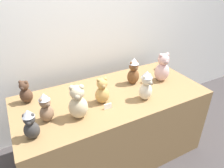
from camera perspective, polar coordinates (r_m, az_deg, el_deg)
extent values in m
plane|color=#3D3838|center=(2.36, 3.07, -22.02)|extent=(10.00, 10.00, 0.00)
cube|color=white|center=(2.36, -8.00, 15.92)|extent=(7.00, 0.08, 2.60)
cube|color=olive|center=(2.23, 0.00, -11.38)|extent=(1.83, 0.85, 0.77)
ellipsoid|color=brown|center=(2.17, 5.86, 2.06)|extent=(0.13, 0.11, 0.16)
sphere|color=brown|center=(2.11, 6.02, 4.91)|extent=(0.10, 0.10, 0.10)
sphere|color=brown|center=(2.08, 5.39, 5.69)|extent=(0.04, 0.04, 0.04)
sphere|color=brown|center=(2.11, 6.76, 5.98)|extent=(0.04, 0.04, 0.04)
sphere|color=brown|center=(2.09, 6.61, 4.27)|extent=(0.04, 0.04, 0.04)
cone|color=silver|center=(2.09, 6.11, 6.34)|extent=(0.10, 0.10, 0.06)
ellipsoid|color=#CCB78E|center=(1.69, -9.28, -6.40)|extent=(0.19, 0.18, 0.19)
sphere|color=#CCB78E|center=(1.61, -9.68, -2.30)|extent=(0.12, 0.12, 0.12)
sphere|color=#CCB78E|center=(1.59, -11.10, -1.02)|extent=(0.04, 0.04, 0.04)
sphere|color=#CCB78E|center=(1.58, -8.53, -0.83)|extent=(0.04, 0.04, 0.04)
sphere|color=#9D8E71|center=(1.57, -9.63, -3.56)|extent=(0.05, 0.05, 0.05)
ellipsoid|color=#4C3323|center=(2.01, -22.61, -2.95)|extent=(0.15, 0.14, 0.14)
sphere|color=#4C3323|center=(1.96, -23.19, -0.37)|extent=(0.08, 0.08, 0.08)
sphere|color=#4C3323|center=(1.96, -24.06, 0.49)|extent=(0.03, 0.03, 0.03)
sphere|color=#4C3323|center=(1.93, -22.68, 0.44)|extent=(0.03, 0.03, 0.03)
sphere|color=#412E23|center=(1.94, -23.57, -1.10)|extent=(0.04, 0.04, 0.04)
ellipsoid|color=beige|center=(1.92, 9.24, -2.04)|extent=(0.15, 0.14, 0.16)
sphere|color=beige|center=(1.86, 9.53, 1.09)|extent=(0.10, 0.10, 0.10)
sphere|color=beige|center=(1.82, 9.01, 1.84)|extent=(0.04, 0.04, 0.04)
sphere|color=beige|center=(1.86, 10.23, 2.40)|extent=(0.04, 0.04, 0.04)
sphere|color=#ABA08A|center=(1.84, 10.47, 0.39)|extent=(0.04, 0.04, 0.04)
cone|color=silver|center=(1.83, 9.68, 2.69)|extent=(0.10, 0.10, 0.06)
ellipsoid|color=#7F6047|center=(1.72, -17.57, -7.69)|extent=(0.15, 0.14, 0.14)
sphere|color=#7F6047|center=(1.67, -18.11, -4.80)|extent=(0.09, 0.09, 0.09)
sphere|color=#7F6047|center=(1.64, -19.01, -4.24)|extent=(0.03, 0.03, 0.03)
sphere|color=#7F6047|center=(1.66, -17.59, -3.44)|extent=(0.03, 0.03, 0.03)
sphere|color=brown|center=(1.64, -17.29, -5.46)|extent=(0.04, 0.04, 0.04)
cone|color=silver|center=(1.64, -18.39, -3.32)|extent=(0.09, 0.09, 0.06)
ellipsoid|color=tan|center=(1.85, -2.71, -3.01)|extent=(0.14, 0.12, 0.16)
sphere|color=tan|center=(1.79, -2.79, 0.16)|extent=(0.10, 0.10, 0.10)
sphere|color=tan|center=(1.76, -3.73, 1.03)|extent=(0.04, 0.04, 0.04)
sphere|color=tan|center=(1.78, -1.93, 1.38)|extent=(0.04, 0.04, 0.04)
sphere|color=olive|center=(1.76, -2.34, -0.68)|extent=(0.04, 0.04, 0.04)
ellipsoid|color=#383533|center=(1.60, -21.27, -11.79)|extent=(0.13, 0.12, 0.14)
sphere|color=#383533|center=(1.54, -21.95, -8.94)|extent=(0.08, 0.08, 0.08)
sphere|color=#383533|center=(1.53, -23.11, -8.05)|extent=(0.03, 0.03, 0.03)
sphere|color=#383533|center=(1.52, -21.24, -7.93)|extent=(0.03, 0.03, 0.03)
sphere|color=#32302E|center=(1.52, -22.10, -9.97)|extent=(0.03, 0.03, 0.03)
cone|color=silver|center=(1.51, -22.30, -7.47)|extent=(0.09, 0.09, 0.05)
ellipsoid|color=beige|center=(2.27, 13.61, 3.24)|extent=(0.18, 0.15, 0.20)
sphere|color=beige|center=(2.21, 14.05, 6.64)|extent=(0.12, 0.12, 0.12)
sphere|color=beige|center=(2.17, 13.39, 7.64)|extent=(0.04, 0.04, 0.04)
sphere|color=beige|center=(2.21, 14.99, 7.85)|extent=(0.04, 0.04, 0.04)
sphere|color=#A88783|center=(2.18, 14.76, 5.88)|extent=(0.05, 0.05, 0.05)
cylinder|color=#238C3D|center=(2.56, 13.81, 5.18)|extent=(0.08, 0.08, 0.11)
cube|color=white|center=(1.80, -1.15, -6.13)|extent=(0.07, 0.01, 0.05)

